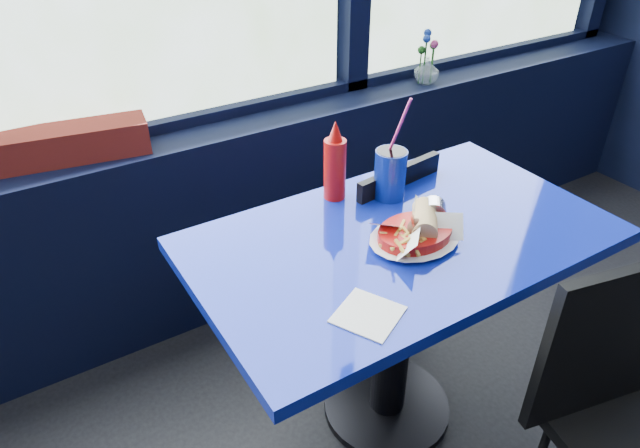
# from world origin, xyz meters

# --- Properties ---
(window_sill) EXTENTS (5.00, 0.26, 0.80)m
(window_sill) POSITION_xyz_m (0.00, 2.87, 0.40)
(window_sill) COLOR black
(window_sill) RESTS_ON ground
(near_table) EXTENTS (1.20, 0.70, 0.75)m
(near_table) POSITION_xyz_m (0.30, 2.00, 0.57)
(near_table) COLOR black
(near_table) RESTS_ON ground
(chair_near_front) EXTENTS (0.48, 0.49, 0.90)m
(chair_near_front) POSITION_xyz_m (0.52, 1.35, 0.52)
(chair_near_front) COLOR black
(chair_near_front) RESTS_ON ground
(chair_near_back) EXTENTS (0.41, 0.42, 0.82)m
(chair_near_back) POSITION_xyz_m (0.48, 2.33, 0.47)
(chair_near_back) COLOR black
(chair_near_back) RESTS_ON ground
(planter_box) EXTENTS (0.57, 0.23, 0.11)m
(planter_box) POSITION_xyz_m (-0.43, 2.88, 0.86)
(planter_box) COLOR maroon
(planter_box) RESTS_ON window_sill
(flower_vase) EXTENTS (0.15, 0.15, 0.23)m
(flower_vase) POSITION_xyz_m (1.09, 2.83, 0.87)
(flower_vase) COLOR silver
(flower_vase) RESTS_ON window_sill
(food_basket) EXTENTS (0.30, 0.30, 0.09)m
(food_basket) POSITION_xyz_m (0.31, 1.96, 0.78)
(food_basket) COLOR #B00F0B
(food_basket) RESTS_ON near_table
(ketchup_bottle) EXTENTS (0.07, 0.07, 0.26)m
(ketchup_bottle) POSITION_xyz_m (0.25, 2.28, 0.86)
(ketchup_bottle) COLOR #B00F0B
(ketchup_bottle) RESTS_ON near_table
(soda_cup) EXTENTS (0.10, 0.10, 0.33)m
(soda_cup) POSITION_xyz_m (0.40, 2.19, 0.83)
(soda_cup) COLOR navy
(soda_cup) RESTS_ON near_table
(napkin) EXTENTS (0.19, 0.19, 0.00)m
(napkin) POSITION_xyz_m (0.02, 1.78, 0.75)
(napkin) COLOR white
(napkin) RESTS_ON near_table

